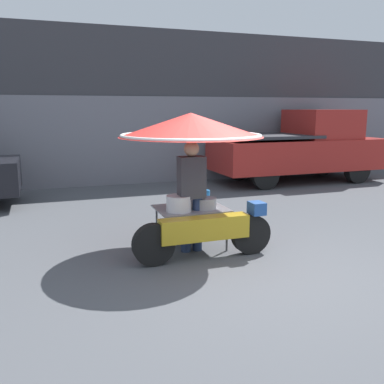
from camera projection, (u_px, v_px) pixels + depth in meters
name	position (u px, v px, depth m)	size (l,w,h in m)	color
ground_plane	(255.00, 270.00, 5.59)	(36.00, 36.00, 0.00)	#4C4F54
shopfront_building	(129.00, 108.00, 12.56)	(28.00, 2.06, 4.20)	#38383D
vendor_motorcycle_cart	(192.00, 141.00, 6.15)	(2.10, 2.10, 2.02)	black
vendor_person	(192.00, 191.00, 6.17)	(0.38, 0.22, 1.62)	navy
pickup_truck	(301.00, 148.00, 12.21)	(4.90, 1.88, 2.04)	black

